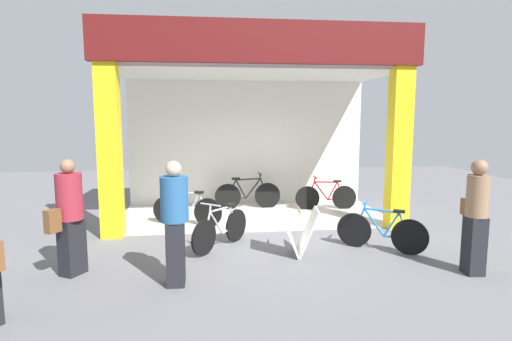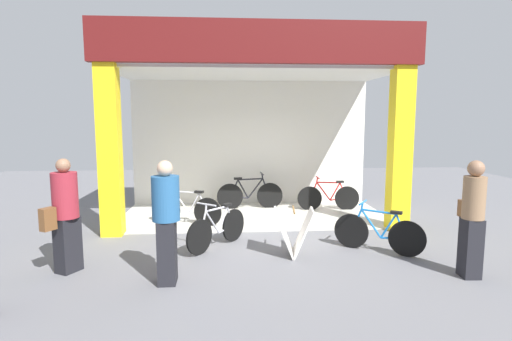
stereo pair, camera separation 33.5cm
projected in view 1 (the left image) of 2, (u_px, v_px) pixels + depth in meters
name	position (u px, v px, depth m)	size (l,w,h in m)	color
ground_plane	(260.00, 232.00, 8.14)	(20.14, 20.14, 0.00)	slate
shop_facade	(252.00, 122.00, 9.32)	(6.27, 3.10, 4.06)	beige
bicycle_inside_0	(248.00, 195.00, 10.14)	(1.65, 0.45, 0.91)	black
bicycle_inside_1	(326.00, 196.00, 10.06)	(1.52, 0.42, 0.84)	black
bicycle_inside_2	(187.00, 210.00, 8.58)	(1.47, 0.58, 0.85)	black
bicycle_parked_0	(221.00, 229.00, 7.10)	(0.98, 1.22, 0.84)	black
bicycle_parked_1	(381.00, 231.00, 6.95)	(1.29, 0.89, 0.84)	black
sandwich_board_sign	(298.00, 232.00, 6.73)	(0.71, 0.61, 0.80)	silver
pedestrian_0	(476.00, 216.00, 5.85)	(0.32, 0.50, 1.68)	black
pedestrian_1	(175.00, 221.00, 5.48)	(0.38, 0.56, 1.70)	black
pedestrian_3	(70.00, 216.00, 5.82)	(0.50, 0.63, 1.69)	black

